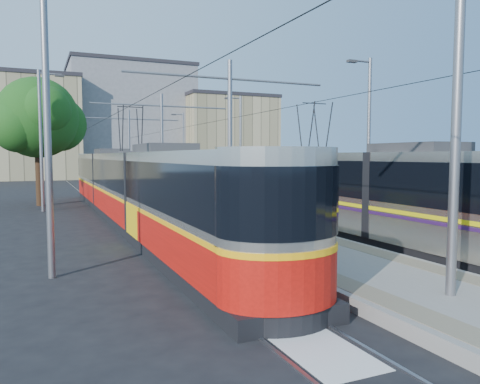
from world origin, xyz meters
name	(u,v)px	position (x,y,z in m)	size (l,w,h in m)	color
ground	(336,267)	(0.00, 0.00, 0.00)	(160.00, 160.00, 0.00)	black
platform	(175,205)	(0.00, 17.00, 0.15)	(4.00, 50.00, 0.30)	gray
tactile_strip_left	(151,203)	(-1.45, 17.00, 0.30)	(0.70, 50.00, 0.01)	gray
tactile_strip_right	(197,202)	(1.45, 17.00, 0.30)	(0.70, 50.00, 0.01)	gray
rails	(175,207)	(0.00, 17.00, 0.02)	(8.71, 70.00, 0.03)	gray
track_arrow	(274,318)	(-3.60, -3.00, 0.01)	(1.20, 5.00, 0.01)	silver
tram_left	(132,186)	(-3.60, 11.73, 1.71)	(2.43, 31.64, 5.50)	black
tram_right	(313,185)	(3.60, 6.91, 1.86)	(2.43, 30.93, 5.50)	black
catenary	(188,132)	(0.00, 14.15, 4.52)	(9.20, 70.00, 7.00)	slate
street_lamps	(158,141)	(0.00, 21.00, 4.18)	(15.18, 38.22, 8.00)	slate
shelter	(223,187)	(0.84, 11.04, 1.60)	(1.10, 1.31, 2.49)	black
tree	(43,120)	(-7.29, 21.58, 5.48)	(5.58, 5.16, 8.10)	#382314
building_left	(17,128)	(-10.00, 60.00, 7.02)	(16.32, 12.24, 14.02)	tan
building_centre	(130,121)	(6.00, 64.00, 8.61)	(18.36, 14.28, 17.21)	gray
building_right	(227,136)	(20.00, 58.00, 6.31)	(14.28, 10.20, 12.60)	tan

